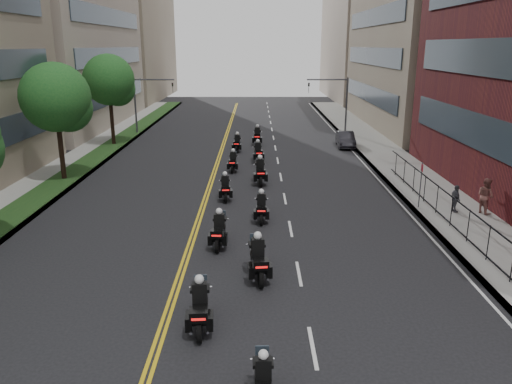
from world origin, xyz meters
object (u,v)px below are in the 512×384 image
(motorcycle_10, at_px, (237,144))
(motorcycle_9, at_px, (258,153))
(motorcycle_11, at_px, (257,137))
(parked_sedan, at_px, (345,139))
(motorcycle_6, at_px, (225,189))
(motorcycle_3, at_px, (258,261))
(motorcycle_7, at_px, (260,172))
(pedestrian_c, at_px, (456,199))
(motorcycle_5, at_px, (261,208))
(motorcycle_2, at_px, (200,308))
(pedestrian_b, at_px, (486,196))
(motorcycle_8, at_px, (233,162))
(motorcycle_4, at_px, (219,232))

(motorcycle_10, bearing_deg, motorcycle_9, -62.40)
(motorcycle_11, bearing_deg, parked_sedan, -4.78)
(motorcycle_6, bearing_deg, parked_sedan, 53.16)
(motorcycle_3, distance_m, parked_sedan, 27.05)
(motorcycle_7, relative_size, parked_sedan, 0.63)
(motorcycle_3, distance_m, pedestrian_c, 12.85)
(motorcycle_5, distance_m, motorcycle_7, 7.13)
(motorcycle_2, height_order, motorcycle_9, motorcycle_2)
(motorcycle_11, relative_size, parked_sedan, 0.62)
(motorcycle_5, bearing_deg, motorcycle_3, -91.00)
(motorcycle_11, distance_m, parked_sedan, 7.82)
(pedestrian_c, bearing_deg, pedestrian_b, -102.04)
(pedestrian_b, bearing_deg, motorcycle_9, 21.53)
(motorcycle_8, xyz_separation_m, pedestrian_b, (13.62, -9.66, 0.45))
(motorcycle_11, bearing_deg, pedestrian_c, -59.95)
(motorcycle_11, height_order, parked_sedan, motorcycle_11)
(motorcycle_5, bearing_deg, motorcycle_2, -100.72)
(motorcycle_6, height_order, parked_sedan, motorcycle_6)
(motorcycle_2, relative_size, parked_sedan, 0.60)
(motorcycle_11, bearing_deg, motorcycle_8, -98.45)
(motorcycle_9, bearing_deg, pedestrian_c, -55.49)
(motorcycle_8, bearing_deg, motorcycle_11, 81.92)
(motorcycle_2, distance_m, motorcycle_10, 27.37)
(motorcycle_10, bearing_deg, motorcycle_6, -87.82)
(motorcycle_3, bearing_deg, motorcycle_7, 82.57)
(motorcycle_6, distance_m, pedestrian_c, 12.59)
(motorcycle_7, height_order, motorcycle_11, motorcycle_7)
(motorcycle_9, bearing_deg, motorcycle_3, -95.31)
(motorcycle_6, height_order, pedestrian_b, pedestrian_b)
(motorcycle_10, xyz_separation_m, pedestrian_c, (12.10, -16.30, 0.23))
(motorcycle_2, height_order, parked_sedan, motorcycle_2)
(motorcycle_5, distance_m, motorcycle_6, 4.20)
(motorcycle_3, distance_m, motorcycle_4, 3.63)
(motorcycle_4, bearing_deg, motorcycle_3, -59.10)
(parked_sedan, bearing_deg, pedestrian_c, -78.94)
(motorcycle_8, height_order, pedestrian_b, pedestrian_b)
(motorcycle_4, height_order, motorcycle_10, motorcycle_4)
(motorcycle_5, bearing_deg, motorcycle_6, 119.96)
(motorcycle_4, relative_size, motorcycle_9, 1.00)
(parked_sedan, distance_m, pedestrian_c, 18.57)
(motorcycle_4, xyz_separation_m, parked_sedan, (9.53, 22.70, -0.03))
(motorcycle_4, xyz_separation_m, motorcycle_7, (1.91, 10.50, 0.06))
(motorcycle_7, bearing_deg, motorcycle_3, -93.15)
(motorcycle_11, xyz_separation_m, pedestrian_b, (11.87, -19.43, 0.37))
(motorcycle_6, relative_size, pedestrian_b, 1.18)
(motorcycle_9, xyz_separation_m, motorcycle_11, (-0.03, 6.76, 0.04))
(motorcycle_6, relative_size, motorcycle_8, 1.01)
(motorcycle_5, height_order, motorcycle_8, motorcycle_5)
(motorcycle_8, xyz_separation_m, motorcycle_10, (0.05, 6.80, 0.02))
(motorcycle_7, height_order, motorcycle_10, motorcycle_7)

